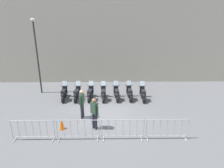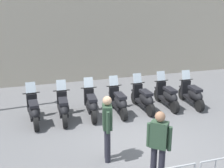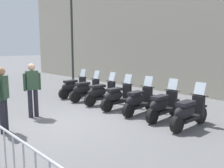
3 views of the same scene
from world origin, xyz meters
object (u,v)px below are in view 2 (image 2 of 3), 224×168
object	(u,v)px
motorcycle_1	(63,108)
motorcycle_2	(91,104)
motorcycle_3	(119,102)
motorcycle_5	(167,96)
motorcycle_4	(144,99)
officer_near_row_end	(107,125)
motorcycle_6	(192,95)
officer_mid_plaza	(159,144)
motorcycle_0	(34,111)

from	to	relation	value
motorcycle_1	motorcycle_2	xyz separation A→B (m)	(0.95, 0.06, 0.00)
motorcycle_3	motorcycle_5	bearing A→B (deg)	4.11
motorcycle_4	officer_near_row_end	distance (m)	3.48
motorcycle_4	motorcycle_2	bearing A→B (deg)	-178.04
motorcycle_1	motorcycle_3	bearing A→B (deg)	1.41
motorcycle_6	officer_near_row_end	world-z (taller)	officer_near_row_end
motorcycle_3	officer_mid_plaza	bearing A→B (deg)	-92.99
motorcycle_2	motorcycle_5	bearing A→B (deg)	2.46
motorcycle_1	motorcycle_4	world-z (taller)	same
motorcycle_1	motorcycle_5	world-z (taller)	same
motorcycle_2	motorcycle_4	size ratio (longest dim) A/B	1.00
motorcycle_5	officer_mid_plaza	world-z (taller)	officer_mid_plaza
motorcycle_2	motorcycle_5	xyz separation A→B (m)	(2.86, 0.12, 0.00)
officer_mid_plaza	motorcycle_5	bearing A→B (deg)	62.44
motorcycle_0	motorcycle_4	bearing A→B (deg)	2.03
motorcycle_5	officer_mid_plaza	bearing A→B (deg)	-117.56
motorcycle_3	motorcycle_4	bearing A→B (deg)	4.76
motorcycle_3	motorcycle_6	bearing A→B (deg)	0.57
motorcycle_3	motorcycle_4	size ratio (longest dim) A/B	1.00
motorcycle_5	officer_mid_plaza	xyz separation A→B (m)	(-2.10, -4.02, 0.53)
motorcycle_3	motorcycle_0	bearing A→B (deg)	-178.88
motorcycle_0	motorcycle_6	xyz separation A→B (m)	(5.69, 0.08, 0.00)
motorcycle_1	motorcycle_4	size ratio (longest dim) A/B	1.00
motorcycle_3	motorcycle_4	xyz separation A→B (m)	(0.95, 0.08, 0.00)
motorcycle_0	officer_near_row_end	xyz separation A→B (m)	(1.79, -2.66, 0.53)
motorcycle_3	motorcycle_4	distance (m)	0.96
motorcycle_5	motorcycle_6	size ratio (longest dim) A/B	1.00
officer_near_row_end	motorcycle_5	bearing A→B (deg)	44.00
motorcycle_0	motorcycle_3	xyz separation A→B (m)	(2.85, 0.06, 0.00)
motorcycle_0	motorcycle_3	bearing A→B (deg)	1.12
motorcycle_4	officer_mid_plaza	bearing A→B (deg)	-106.23
motorcycle_1	motorcycle_4	bearing A→B (deg)	2.53
motorcycle_2	motorcycle_3	world-z (taller)	same
motorcycle_1	motorcycle_3	size ratio (longest dim) A/B	1.00
officer_mid_plaza	motorcycle_4	bearing A→B (deg)	73.77
motorcycle_0	motorcycle_1	bearing A→B (deg)	0.52
motorcycle_2	motorcycle_3	bearing A→B (deg)	-0.82
motorcycle_1	officer_near_row_end	bearing A→B (deg)	-72.39
motorcycle_2	motorcycle_4	distance (m)	1.91
motorcycle_4	officer_mid_plaza	size ratio (longest dim) A/B	1.00
motorcycle_5	motorcycle_4	bearing A→B (deg)	-176.53
motorcycle_4	motorcycle_6	xyz separation A→B (m)	(1.90, -0.05, 0.00)
motorcycle_4	motorcycle_5	xyz separation A→B (m)	(0.95, 0.06, 0.00)
motorcycle_5	motorcycle_3	bearing A→B (deg)	-175.89
motorcycle_2	motorcycle_5	distance (m)	2.86
motorcycle_6	officer_mid_plaza	bearing A→B (deg)	-127.91
motorcycle_0	officer_near_row_end	size ratio (longest dim) A/B	1.00
motorcycle_0	motorcycle_1	size ratio (longest dim) A/B	1.00
motorcycle_4	officer_near_row_end	bearing A→B (deg)	-125.70
motorcycle_2	motorcycle_5	size ratio (longest dim) A/B	1.00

